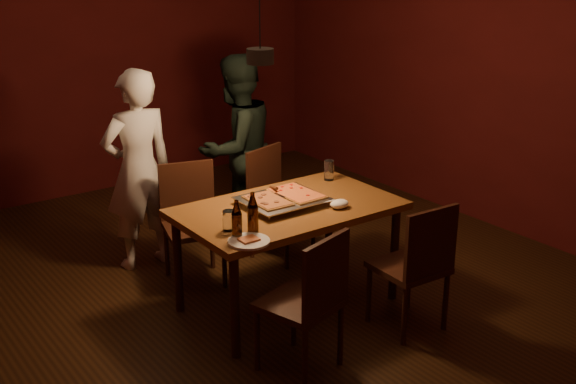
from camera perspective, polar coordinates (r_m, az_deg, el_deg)
room_shell at (r=4.85m, az=-2.16°, el=6.58°), size 6.00×6.00×6.00m
dining_table at (r=4.95m, az=0.00°, el=-1.90°), size 1.50×0.90×0.75m
chair_far_left at (r=5.47m, az=-7.70°, el=-1.53°), size 0.52×0.52×0.49m
chair_far_right at (r=5.84m, az=-1.09°, el=-0.02°), size 0.52×0.52×0.49m
chair_near_left at (r=4.23m, az=1.82°, el=-7.87°), size 0.52×0.52×0.49m
chair_near_right at (r=4.74m, az=10.26°, el=-5.06°), size 0.44×0.44×0.49m
pizza_tray at (r=4.94m, az=-0.42°, el=-0.75°), size 0.56×0.46×0.05m
pizza_meat at (r=4.86m, az=-1.62°, el=-0.66°), size 0.23×0.35×0.02m
pizza_cheese at (r=5.00m, az=0.68°, el=-0.09°), size 0.26×0.40×0.02m
spatula at (r=4.95m, az=-0.60°, el=-0.24°), size 0.14×0.25×0.04m
beer_bottle_a at (r=4.38m, az=-4.07°, el=-2.15°), size 0.06×0.06×0.24m
beer_bottle_b at (r=4.45m, az=-2.80°, el=-1.63°), size 0.07×0.07×0.26m
water_glass_left at (r=4.51m, az=-4.68°, el=-2.26°), size 0.08×0.08×0.13m
water_glass_right at (r=5.45m, az=3.26°, el=1.73°), size 0.07×0.07×0.15m
plate_slice at (r=4.34m, az=-3.11°, el=-3.90°), size 0.26×0.26×0.03m
napkin at (r=4.89m, az=4.09°, el=-0.94°), size 0.14×0.11×0.06m
diner_white at (r=5.68m, az=-11.74°, el=1.70°), size 0.58×0.39×1.58m
diner_dark at (r=6.12m, az=-4.07°, el=3.42°), size 0.89×0.76×1.60m
pendant_lamp at (r=4.79m, az=-2.21°, el=10.80°), size 0.18×0.18×1.10m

